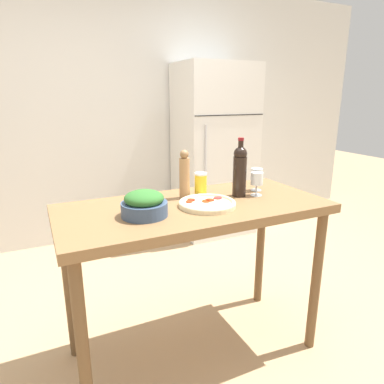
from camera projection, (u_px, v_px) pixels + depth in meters
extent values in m
plane|color=tan|center=(194.00, 349.00, 2.08)|extent=(14.00, 14.00, 0.00)
cube|color=silver|center=(109.00, 114.00, 3.48)|extent=(6.40, 0.06, 2.60)
cube|color=silver|center=(214.00, 151.00, 3.70)|extent=(0.78, 0.61, 1.81)
cube|color=black|center=(230.00, 115.00, 3.32)|extent=(0.77, 0.01, 0.01)
cylinder|color=#B2B2B7|center=(205.00, 167.00, 3.33)|extent=(0.02, 0.02, 0.81)
cube|color=brown|center=(195.00, 209.00, 1.84)|extent=(1.43, 0.66, 0.05)
cylinder|color=brown|center=(83.00, 351.00, 1.46)|extent=(0.06, 0.06, 0.88)
cylinder|color=brown|center=(316.00, 282.00, 2.00)|extent=(0.06, 0.06, 0.88)
cylinder|color=brown|center=(69.00, 288.00, 1.93)|extent=(0.06, 0.06, 0.88)
cylinder|color=brown|center=(260.00, 246.00, 2.47)|extent=(0.06, 0.06, 0.88)
cylinder|color=black|center=(240.00, 177.00, 1.95)|extent=(0.08, 0.08, 0.23)
sphere|color=black|center=(240.00, 154.00, 1.91)|extent=(0.08, 0.08, 0.08)
cylinder|color=black|center=(241.00, 147.00, 1.90)|extent=(0.03, 0.03, 0.07)
cylinder|color=maroon|center=(241.00, 139.00, 1.89)|extent=(0.03, 0.03, 0.02)
cylinder|color=silver|center=(256.00, 195.00, 1.99)|extent=(0.07, 0.07, 0.00)
cylinder|color=silver|center=(256.00, 190.00, 1.98)|extent=(0.01, 0.01, 0.06)
cylinder|color=white|center=(257.00, 178.00, 1.97)|extent=(0.07, 0.07, 0.07)
cylinder|color=maroon|center=(256.00, 182.00, 1.97)|extent=(0.06, 0.06, 0.03)
cylinder|color=silver|center=(256.00, 190.00, 2.10)|extent=(0.07, 0.07, 0.00)
cylinder|color=silver|center=(256.00, 185.00, 2.09)|extent=(0.01, 0.01, 0.06)
cylinder|color=white|center=(257.00, 174.00, 2.07)|extent=(0.07, 0.07, 0.07)
cylinder|color=maroon|center=(256.00, 178.00, 2.08)|extent=(0.06, 0.06, 0.02)
cylinder|color=#AD7F51|center=(185.00, 178.00, 1.91)|extent=(0.06, 0.06, 0.23)
sphere|color=#936C45|center=(185.00, 154.00, 1.88)|extent=(0.05, 0.05, 0.05)
cylinder|color=#384C6B|center=(144.00, 209.00, 1.64)|extent=(0.22, 0.22, 0.07)
ellipsoid|color=#2D6628|center=(144.00, 198.00, 1.63)|extent=(0.19, 0.19, 0.08)
cylinder|color=beige|center=(207.00, 205.00, 1.80)|extent=(0.30, 0.30, 0.02)
torus|color=beige|center=(207.00, 203.00, 1.79)|extent=(0.30, 0.30, 0.02)
cylinder|color=red|center=(210.00, 200.00, 1.84)|extent=(0.05, 0.05, 0.01)
cylinder|color=red|center=(189.00, 202.00, 1.81)|extent=(0.04, 0.04, 0.01)
cylinder|color=red|center=(191.00, 200.00, 1.84)|extent=(0.04, 0.04, 0.01)
cylinder|color=red|center=(218.00, 198.00, 1.88)|extent=(0.05, 0.05, 0.01)
cylinder|color=red|center=(206.00, 201.00, 1.82)|extent=(0.04, 0.04, 0.01)
cylinder|color=yellow|center=(201.00, 186.00, 1.96)|extent=(0.07, 0.07, 0.13)
cylinder|color=white|center=(201.00, 174.00, 1.94)|extent=(0.07, 0.07, 0.01)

